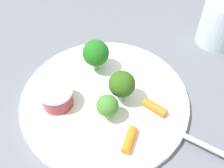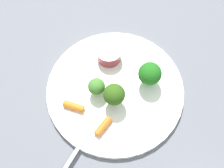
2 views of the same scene
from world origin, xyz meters
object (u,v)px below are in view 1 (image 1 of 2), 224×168
carrot_stick_1 (129,140)px  fork (210,148)px  broccoli_floret_2 (122,85)px  drinking_glass (220,23)px  broccoli_floret_0 (104,106)px  broccoli_floret_1 (96,53)px  sauce_cup (57,95)px  plate (105,100)px  carrot_stick_0 (155,107)px

carrot_stick_1 → fork: (-0.03, -0.11, -0.01)m
broccoli_floret_2 → drinking_glass: bearing=-59.0°
drinking_glass → carrot_stick_1: bearing=133.8°
broccoli_floret_0 → broccoli_floret_1: (0.10, 0.00, 0.01)m
carrot_stick_1 → broccoli_floret_2: bearing=-1.5°
broccoli_floret_1 → sauce_cup: bearing=132.3°
sauce_cup → drinking_glass: 0.33m
fork → plate: bearing=50.3°
plate → drinking_glass: (0.12, -0.23, 0.04)m
broccoli_floret_0 → carrot_stick_1: bearing=-149.5°
broccoli_floret_0 → carrot_stick_0: 0.08m
carrot_stick_1 → drinking_glass: 0.29m
plate → broccoli_floret_1: broccoli_floret_1 is taller
plate → fork: (-0.11, -0.13, 0.01)m
broccoli_floret_2 → carrot_stick_0: bearing=-121.3°
fork → carrot_stick_0: bearing=38.7°
broccoli_floret_1 → drinking_glass: (0.05, -0.24, -0.00)m
carrot_stick_1 → carrot_stick_0: bearing=-45.0°
carrot_stick_0 → fork: 0.09m
sauce_cup → carrot_stick_1: bearing=-132.3°
broccoli_floret_1 → carrot_stick_0: size_ratio=1.51×
drinking_glass → carrot_stick_0: bearing=133.4°
broccoli_floret_0 → broccoli_floret_1: 0.10m
fork → broccoli_floret_0: bearing=61.6°
broccoli_floret_2 → carrot_stick_0: (-0.03, -0.05, -0.03)m
plate → drinking_glass: 0.26m
plate → broccoli_floret_0: size_ratio=6.14×
plate → broccoli_floret_2: (-0.01, -0.03, 0.04)m
sauce_cup → fork: 0.23m
fork → drinking_glass: 0.25m
fork → carrot_stick_1: bearing=76.6°
plate → carrot_stick_1: bearing=-164.1°
plate → carrot_stick_1: (-0.08, -0.02, 0.01)m
plate → broccoli_floret_0: broccoli_floret_0 is taller
broccoli_floret_1 → broccoli_floret_2: broccoli_floret_1 is taller
plate → broccoli_floret_0: 0.05m
sauce_cup → carrot_stick_1: size_ratio=1.28×
broccoli_floret_1 → broccoli_floret_2: 0.08m
broccoli_floret_2 → drinking_glass: drinking_glass is taller
plate → broccoli_floret_0: (-0.04, 0.00, 0.03)m
carrot_stick_0 → broccoli_floret_0: bearing=90.5°
broccoli_floret_1 → fork: 0.22m
sauce_cup → plate: bearing=-93.5°
broccoli_floret_1 → drinking_glass: 0.24m
broccoli_floret_0 → carrot_stick_1: (-0.05, -0.03, -0.02)m
broccoli_floret_0 → broccoli_floret_2: 0.04m
fork → sauce_cup: bearing=60.9°
plate → sauce_cup: bearing=86.5°
carrot_stick_0 → fork: (-0.07, -0.06, -0.01)m
carrot_stick_0 → broccoli_floret_2: bearing=58.7°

